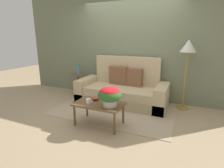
{
  "coord_description": "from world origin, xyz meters",
  "views": [
    {
      "loc": [
        1.46,
        -3.36,
        1.61
      ],
      "look_at": [
        0.01,
        -0.03,
        0.65
      ],
      "focal_mm": 28.35,
      "sensor_mm": 36.0,
      "label": 1
    }
  ],
  "objects_px": {
    "table_vase": "(78,70)",
    "floor_lamp": "(188,51)",
    "couch": "(123,90)",
    "side_table": "(78,80)",
    "potted_plant": "(110,95)",
    "snack_bowl": "(96,98)",
    "coffee_table": "(99,105)",
    "coffee_mug": "(89,101)"
  },
  "relations": [
    {
      "from": "couch",
      "to": "floor_lamp",
      "type": "distance_m",
      "value": 1.74
    },
    {
      "from": "floor_lamp",
      "to": "snack_bowl",
      "type": "relative_size",
      "value": 11.13
    },
    {
      "from": "couch",
      "to": "coffee_mug",
      "type": "bearing_deg",
      "value": -95.72
    },
    {
      "from": "coffee_mug",
      "to": "table_vase",
      "type": "xyz_separation_m",
      "value": [
        -1.25,
        1.52,
        0.24
      ]
    },
    {
      "from": "couch",
      "to": "table_vase",
      "type": "distance_m",
      "value": 1.45
    },
    {
      "from": "potted_plant",
      "to": "snack_bowl",
      "type": "height_order",
      "value": "potted_plant"
    },
    {
      "from": "floor_lamp",
      "to": "snack_bowl",
      "type": "bearing_deg",
      "value": -138.21
    },
    {
      "from": "couch",
      "to": "snack_bowl",
      "type": "xyz_separation_m",
      "value": [
        -0.11,
        -1.2,
        0.15
      ]
    },
    {
      "from": "couch",
      "to": "side_table",
      "type": "xyz_separation_m",
      "value": [
        -1.39,
        0.09,
        0.09
      ]
    },
    {
      "from": "coffee_table",
      "to": "floor_lamp",
      "type": "relative_size",
      "value": 0.58
    },
    {
      "from": "couch",
      "to": "side_table",
      "type": "distance_m",
      "value": 1.4
    },
    {
      "from": "floor_lamp",
      "to": "table_vase",
      "type": "distance_m",
      "value": 2.87
    },
    {
      "from": "side_table",
      "to": "snack_bowl",
      "type": "xyz_separation_m",
      "value": [
        1.28,
        -1.29,
        0.06
      ]
    },
    {
      "from": "couch",
      "to": "table_vase",
      "type": "height_order",
      "value": "couch"
    },
    {
      "from": "table_vase",
      "to": "floor_lamp",
      "type": "bearing_deg",
      "value": 1.45
    },
    {
      "from": "potted_plant",
      "to": "floor_lamp",
      "type": "bearing_deg",
      "value": 53.55
    },
    {
      "from": "side_table",
      "to": "coffee_mug",
      "type": "bearing_deg",
      "value": -50.34
    },
    {
      "from": "coffee_table",
      "to": "coffee_mug",
      "type": "bearing_deg",
      "value": -146.41
    },
    {
      "from": "snack_bowl",
      "to": "potted_plant",
      "type": "bearing_deg",
      "value": -25.63
    },
    {
      "from": "snack_bowl",
      "to": "floor_lamp",
      "type": "bearing_deg",
      "value": 41.79
    },
    {
      "from": "potted_plant",
      "to": "table_vase",
      "type": "height_order",
      "value": "table_vase"
    },
    {
      "from": "coffee_table",
      "to": "side_table",
      "type": "distance_m",
      "value": 1.99
    },
    {
      "from": "couch",
      "to": "coffee_table",
      "type": "distance_m",
      "value": 1.31
    },
    {
      "from": "snack_bowl",
      "to": "table_vase",
      "type": "height_order",
      "value": "table_vase"
    },
    {
      "from": "couch",
      "to": "potted_plant",
      "type": "height_order",
      "value": "couch"
    },
    {
      "from": "side_table",
      "to": "coffee_table",
      "type": "bearing_deg",
      "value": -44.92
    },
    {
      "from": "couch",
      "to": "snack_bowl",
      "type": "distance_m",
      "value": 1.21
    },
    {
      "from": "side_table",
      "to": "floor_lamp",
      "type": "bearing_deg",
      "value": 1.68
    },
    {
      "from": "side_table",
      "to": "table_vase",
      "type": "bearing_deg",
      "value": 64.87
    },
    {
      "from": "potted_plant",
      "to": "snack_bowl",
      "type": "xyz_separation_m",
      "value": [
        -0.39,
        0.18,
        -0.17
      ]
    },
    {
      "from": "side_table",
      "to": "snack_bowl",
      "type": "distance_m",
      "value": 1.82
    },
    {
      "from": "table_vase",
      "to": "couch",
      "type": "bearing_deg",
      "value": -4.26
    },
    {
      "from": "floor_lamp",
      "to": "coffee_mug",
      "type": "xyz_separation_m",
      "value": [
        -1.56,
        -1.59,
        -0.84
      ]
    },
    {
      "from": "snack_bowl",
      "to": "table_vase",
      "type": "xyz_separation_m",
      "value": [
        -1.27,
        1.3,
        0.25
      ]
    },
    {
      "from": "side_table",
      "to": "potted_plant",
      "type": "relative_size",
      "value": 1.44
    },
    {
      "from": "floor_lamp",
      "to": "couch",
      "type": "bearing_deg",
      "value": -173.0
    },
    {
      "from": "couch",
      "to": "potted_plant",
      "type": "distance_m",
      "value": 1.45
    },
    {
      "from": "table_vase",
      "to": "coffee_mug",
      "type": "bearing_deg",
      "value": -50.67
    },
    {
      "from": "table_vase",
      "to": "snack_bowl",
      "type": "bearing_deg",
      "value": -45.63
    },
    {
      "from": "couch",
      "to": "potted_plant",
      "type": "xyz_separation_m",
      "value": [
        0.27,
        -1.38,
        0.32
      ]
    },
    {
      "from": "coffee_mug",
      "to": "couch",
      "type": "bearing_deg",
      "value": 84.28
    },
    {
      "from": "coffee_table",
      "to": "couch",
      "type": "bearing_deg",
      "value": 90.68
    }
  ]
}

